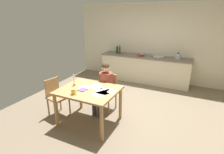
{
  "coord_description": "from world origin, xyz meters",
  "views": [
    {
      "loc": [
        1.56,
        -3.58,
        2.25
      ],
      "look_at": [
        -0.15,
        -0.02,
        0.85
      ],
      "focal_mm": 28.8,
      "sensor_mm": 36.0,
      "label": 1
    }
  ],
  "objects_px": {
    "wine_glass_by_kettle": "(145,52)",
    "teacup_on_counter": "(139,55)",
    "wine_glass_back_left": "(143,52)",
    "person_seated": "(104,84)",
    "wine_glass_back_right": "(138,51)",
    "dining_table": "(89,94)",
    "wine_glass_near_sink": "(148,52)",
    "sink_unit": "(159,57)",
    "chair_side_empty": "(56,95)",
    "chair_at_table": "(108,90)",
    "stovetop_kettle": "(178,56)",
    "candlestick": "(74,83)",
    "mixing_bowl": "(141,54)",
    "book_magazine": "(83,90)",
    "bottle_oil": "(117,50)",
    "bottle_vinegar": "(120,50)",
    "coffee_mug": "(74,92)"
  },
  "relations": [
    {
      "from": "chair_at_table",
      "to": "sink_unit",
      "type": "bearing_deg",
      "value": 71.94
    },
    {
      "from": "book_magazine",
      "to": "wine_glass_by_kettle",
      "type": "relative_size",
      "value": 1.08
    },
    {
      "from": "wine_glass_back_right",
      "to": "book_magazine",
      "type": "bearing_deg",
      "value": -92.8
    },
    {
      "from": "person_seated",
      "to": "teacup_on_counter",
      "type": "height_order",
      "value": "person_seated"
    },
    {
      "from": "wine_glass_by_kettle",
      "to": "teacup_on_counter",
      "type": "relative_size",
      "value": 1.32
    },
    {
      "from": "candlestick",
      "to": "teacup_on_counter",
      "type": "distance_m",
      "value": 2.83
    },
    {
      "from": "wine_glass_by_kettle",
      "to": "wine_glass_back_left",
      "type": "xyz_separation_m",
      "value": [
        -0.1,
        0.0,
        0.0
      ]
    },
    {
      "from": "chair_at_table",
      "to": "bottle_vinegar",
      "type": "xyz_separation_m",
      "value": [
        -0.63,
        2.18,
        0.54
      ]
    },
    {
      "from": "chair_side_empty",
      "to": "wine_glass_near_sink",
      "type": "relative_size",
      "value": 5.61
    },
    {
      "from": "book_magazine",
      "to": "sink_unit",
      "type": "distance_m",
      "value": 3.17
    },
    {
      "from": "person_seated",
      "to": "mixing_bowl",
      "type": "relative_size",
      "value": 4.85
    },
    {
      "from": "mixing_bowl",
      "to": "sink_unit",
      "type": "bearing_deg",
      "value": 1.54
    },
    {
      "from": "bottle_oil",
      "to": "wine_glass_back_left",
      "type": "xyz_separation_m",
      "value": [
        0.9,
        0.14,
        -0.01
      ]
    },
    {
      "from": "teacup_on_counter",
      "to": "wine_glass_near_sink",
      "type": "bearing_deg",
      "value": 51.4
    },
    {
      "from": "person_seated",
      "to": "wine_glass_back_right",
      "type": "relative_size",
      "value": 7.76
    },
    {
      "from": "sink_unit",
      "to": "wine_glass_by_kettle",
      "type": "relative_size",
      "value": 2.34
    },
    {
      "from": "person_seated",
      "to": "chair_side_empty",
      "type": "xyz_separation_m",
      "value": [
        -0.91,
        -0.64,
        -0.2
      ]
    },
    {
      "from": "stovetop_kettle",
      "to": "wine_glass_back_left",
      "type": "bearing_deg",
      "value": 172.73
    },
    {
      "from": "stovetop_kettle",
      "to": "coffee_mug",
      "type": "bearing_deg",
      "value": -114.92
    },
    {
      "from": "mixing_bowl",
      "to": "stovetop_kettle",
      "type": "relative_size",
      "value": 1.12
    },
    {
      "from": "person_seated",
      "to": "wine_glass_by_kettle",
      "type": "bearing_deg",
      "value": 84.26
    },
    {
      "from": "wine_glass_back_left",
      "to": "wine_glass_back_right",
      "type": "xyz_separation_m",
      "value": [
        -0.15,
        0.0,
        0.0
      ]
    },
    {
      "from": "book_magazine",
      "to": "person_seated",
      "type": "bearing_deg",
      "value": 85.79
    },
    {
      "from": "person_seated",
      "to": "mixing_bowl",
      "type": "distance_m",
      "value": 2.38
    },
    {
      "from": "coffee_mug",
      "to": "wine_glass_near_sink",
      "type": "height_order",
      "value": "wine_glass_near_sink"
    },
    {
      "from": "book_magazine",
      "to": "wine_glass_back_right",
      "type": "bearing_deg",
      "value": 95.63
    },
    {
      "from": "chair_at_table",
      "to": "sink_unit",
      "type": "height_order",
      "value": "sink_unit"
    },
    {
      "from": "chair_side_empty",
      "to": "chair_at_table",
      "type": "bearing_deg",
      "value": 40.34
    },
    {
      "from": "book_magazine",
      "to": "sink_unit",
      "type": "height_order",
      "value": "sink_unit"
    },
    {
      "from": "sink_unit",
      "to": "bottle_oil",
      "type": "height_order",
      "value": "bottle_oil"
    },
    {
      "from": "dining_table",
      "to": "wine_glass_near_sink",
      "type": "relative_size",
      "value": 7.73
    },
    {
      "from": "chair_side_empty",
      "to": "coffee_mug",
      "type": "relative_size",
      "value": 6.92
    },
    {
      "from": "dining_table",
      "to": "wine_glass_back_right",
      "type": "relative_size",
      "value": 7.73
    },
    {
      "from": "person_seated",
      "to": "wine_glass_back_right",
      "type": "bearing_deg",
      "value": 89.83
    },
    {
      "from": "bottle_oil",
      "to": "mixing_bowl",
      "type": "height_order",
      "value": "bottle_oil"
    },
    {
      "from": "coffee_mug",
      "to": "candlestick",
      "type": "height_order",
      "value": "candlestick"
    },
    {
      "from": "candlestick",
      "to": "stovetop_kettle",
      "type": "distance_m",
      "value": 3.42
    },
    {
      "from": "chair_at_table",
      "to": "mixing_bowl",
      "type": "bearing_deg",
      "value": 86.55
    },
    {
      "from": "candlestick",
      "to": "teacup_on_counter",
      "type": "xyz_separation_m",
      "value": [
        0.56,
        2.77,
        0.11
      ]
    },
    {
      "from": "bottle_vinegar",
      "to": "wine_glass_back_right",
      "type": "relative_size",
      "value": 1.98
    },
    {
      "from": "wine_glass_back_left",
      "to": "wine_glass_by_kettle",
      "type": "bearing_deg",
      "value": 0.0
    },
    {
      "from": "wine_glass_by_kettle",
      "to": "teacup_on_counter",
      "type": "height_order",
      "value": "wine_glass_by_kettle"
    },
    {
      "from": "bottle_oil",
      "to": "mixing_bowl",
      "type": "xyz_separation_m",
      "value": [
        0.89,
        -0.02,
        -0.06
      ]
    },
    {
      "from": "coffee_mug",
      "to": "wine_glass_back_right",
      "type": "distance_m",
      "value": 3.44
    },
    {
      "from": "wine_glass_by_kettle",
      "to": "teacup_on_counter",
      "type": "bearing_deg",
      "value": -114.78
    },
    {
      "from": "candlestick",
      "to": "dining_table",
      "type": "bearing_deg",
      "value": -5.45
    },
    {
      "from": "wine_glass_by_kettle",
      "to": "wine_glass_back_left",
      "type": "relative_size",
      "value": 1.0
    },
    {
      "from": "wine_glass_by_kettle",
      "to": "wine_glass_back_left",
      "type": "distance_m",
      "value": 0.1
    },
    {
      "from": "chair_at_table",
      "to": "teacup_on_counter",
      "type": "height_order",
      "value": "teacup_on_counter"
    },
    {
      "from": "stovetop_kettle",
      "to": "wine_glass_back_left",
      "type": "relative_size",
      "value": 1.43
    }
  ]
}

